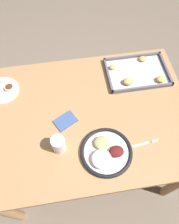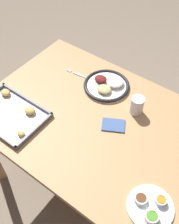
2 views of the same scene
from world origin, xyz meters
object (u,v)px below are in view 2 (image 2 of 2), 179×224
at_px(fork, 81,76).
at_px(saucer_plate, 150,207).
at_px(drinking_cup, 137,105).
at_px(napkin, 113,125).
at_px(dinner_plate, 107,85).
at_px(baking_tray, 10,113).

distance_m(fork, saucer_plate, 0.83).
relative_size(fork, drinking_cup, 1.91).
xyz_separation_m(saucer_plate, napkin, (0.34, -0.26, -0.01)).
distance_m(dinner_plate, napkin, 0.28).
bearing_deg(baking_tray, saucer_plate, 179.96).
bearing_deg(fork, baking_tray, 69.49).
distance_m(dinner_plate, saucer_plate, 0.70).
relative_size(dinner_plate, saucer_plate, 1.38).
bearing_deg(baking_tray, drinking_cup, -141.71).
bearing_deg(fork, napkin, 144.75).
height_order(baking_tray, drinking_cup, drinking_cup).
bearing_deg(drinking_cup, baking_tray, 38.29).
bearing_deg(saucer_plate, drinking_cup, -53.47).
height_order(saucer_plate, baking_tray, baking_tray).
xyz_separation_m(baking_tray, napkin, (-0.47, -0.26, -0.01)).
height_order(dinner_plate, drinking_cup, drinking_cup).
bearing_deg(drinking_cup, saucer_plate, 126.53).
relative_size(baking_tray, napkin, 2.68).
xyz_separation_m(fork, saucer_plate, (-0.70, 0.45, 0.01)).
xyz_separation_m(dinner_plate, saucer_plate, (-0.52, 0.47, -0.00)).
distance_m(baking_tray, drinking_cup, 0.65).
xyz_separation_m(baking_tray, drinking_cup, (-0.51, -0.40, 0.04)).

